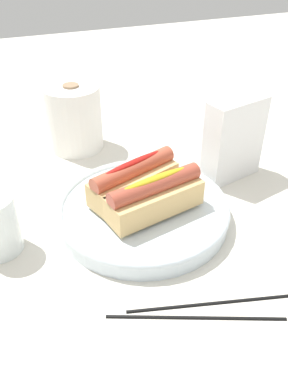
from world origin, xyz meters
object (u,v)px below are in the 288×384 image
at_px(hotdog_front, 155,196).
at_px(paper_towel_roll, 74,118).
at_px(chopstick_near, 213,302).
at_px(chopstick_far, 196,317).
at_px(serving_bowl, 144,210).
at_px(hotdog_back, 134,180).
at_px(napkin_box, 234,139).

distance_m(hotdog_front, paper_towel_roll, 0.30).
height_order(chopstick_near, chopstick_far, same).
relative_size(paper_towel_roll, chopstick_near, 0.61).
relative_size(serving_bowl, hotdog_front, 1.74).
xyz_separation_m(serving_bowl, chopstick_far, (-0.01, -0.20, -0.01)).
height_order(serving_bowl, paper_towel_roll, paper_towel_roll).
height_order(paper_towel_roll, chopstick_near, paper_towel_roll).
height_order(hotdog_front, chopstick_far, hotdog_front).
distance_m(hotdog_back, chopstick_near, 0.23).
distance_m(hotdog_back, napkin_box, 0.20).
height_order(hotdog_front, chopstick_near, hotdog_front).
relative_size(paper_towel_roll, napkin_box, 0.89).
xyz_separation_m(serving_bowl, hotdog_front, (0.01, -0.03, 0.04)).
relative_size(hotdog_front, hotdog_back, 0.99).
relative_size(chopstick_near, chopstick_far, 1.00).
distance_m(paper_towel_roll, chopstick_near, 0.47).
bearing_deg(hotdog_front, hotdog_back, 105.52).
xyz_separation_m(serving_bowl, paper_towel_roll, (-0.05, 0.27, 0.05)).
distance_m(serving_bowl, chopstick_far, 0.20).
relative_size(serving_bowl, chopstick_far, 1.25).
bearing_deg(napkin_box, hotdog_front, -167.58).
bearing_deg(napkin_box, chopstick_far, -140.56).
relative_size(paper_towel_roll, chopstick_far, 0.61).
bearing_deg(chopstick_far, chopstick_near, 43.66).
height_order(hotdog_front, paper_towel_roll, paper_towel_roll).
height_order(serving_bowl, hotdog_back, hotdog_back).
bearing_deg(hotdog_back, napkin_box, 10.26).
bearing_deg(chopstick_near, napkin_box, 69.71).
relative_size(serving_bowl, hotdog_back, 1.73).
bearing_deg(paper_towel_roll, serving_bowl, -80.44).
bearing_deg(serving_bowl, hotdog_back, 105.52).
bearing_deg(paper_towel_roll, hotdog_back, -81.09).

